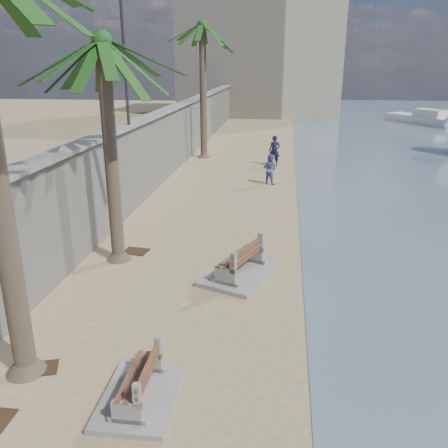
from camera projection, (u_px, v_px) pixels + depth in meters
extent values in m
plane|color=tan|center=(202.00, 408.00, 8.77)|extent=(140.00, 140.00, 0.00)
cube|color=gray|center=(173.00, 140.00, 27.58)|extent=(0.45, 70.00, 3.50)
cube|color=gray|center=(172.00, 108.00, 26.99)|extent=(0.80, 70.00, 0.12)
cube|color=#B7AA93|center=(261.00, 53.00, 55.48)|extent=(18.00, 12.00, 14.00)
cube|color=gray|center=(140.00, 397.00, 8.99)|extent=(1.40, 2.04, 0.11)
cube|color=gray|center=(240.00, 274.00, 14.12)|extent=(2.48, 2.92, 0.13)
cylinder|color=brown|center=(111.00, 158.00, 14.27)|extent=(0.42, 0.42, 6.62)
cylinder|color=brown|center=(203.00, 94.00, 30.23)|extent=(0.44, 0.44, 8.20)
cylinder|color=#2D2D33|center=(125.00, 60.00, 18.65)|extent=(0.12, 0.12, 5.00)
imported|color=#151437|center=(275.00, 149.00, 28.70)|extent=(0.78, 0.55, 2.11)
imported|color=#4D5A9F|center=(270.00, 167.00, 24.49)|extent=(1.05, 0.97, 1.76)
cube|color=#382616|center=(42.00, 368.00, 9.88)|extent=(0.79, 0.71, 0.03)
cube|color=#382616|center=(136.00, 251.00, 15.97)|extent=(0.88, 0.74, 0.03)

